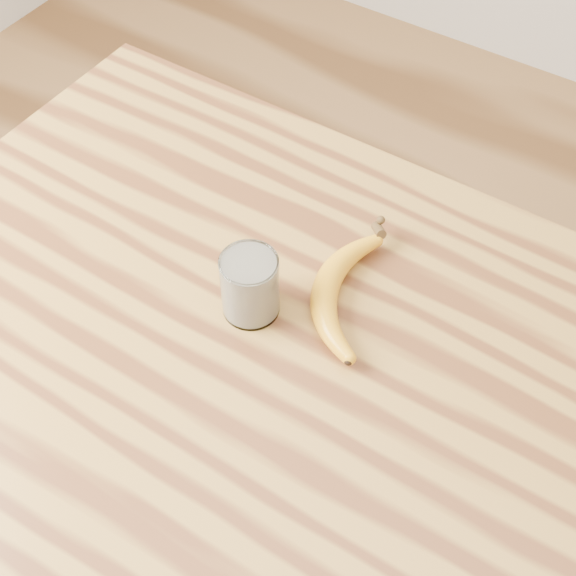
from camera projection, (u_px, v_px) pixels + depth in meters
The scene contains 4 objects.
room at pixel (296, 49), 0.61m from camera, with size 4.04×4.04×2.70m.
table at pixel (293, 421), 1.07m from camera, with size 1.20×0.80×0.90m.
smoothie_glass at pixel (250, 285), 0.99m from camera, with size 0.07×0.07×0.09m.
banana at pixel (325, 289), 1.02m from camera, with size 0.11×0.29×0.04m, color orange, non-canonical shape.
Camera 1 is at (0.28, -0.44, 1.72)m, focal length 50.00 mm.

